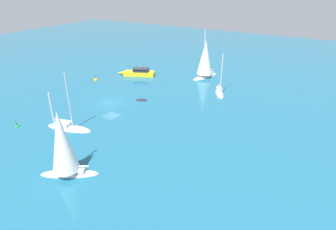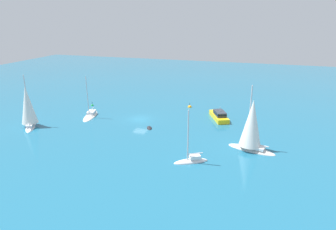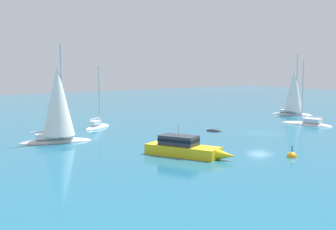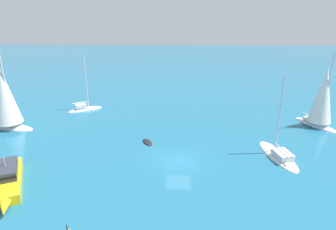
# 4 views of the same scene
# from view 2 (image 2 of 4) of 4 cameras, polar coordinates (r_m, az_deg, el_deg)

# --- Properties ---
(ground_plane) EXTENTS (160.00, 160.00, 0.00)m
(ground_plane) POSITION_cam_2_polar(r_m,az_deg,el_deg) (57.65, -5.49, -0.81)
(ground_plane) COLOR #1E607F
(ketch) EXTENTS (4.61, 6.04, 9.79)m
(ketch) POSITION_cam_2_polar(r_m,az_deg,el_deg) (58.26, -25.53, 1.28)
(ketch) COLOR white
(ketch) RESTS_ON ground
(sailboat) EXTENTS (4.84, 3.54, 8.04)m
(sailboat) POSITION_cam_2_polar(r_m,az_deg,el_deg) (41.18, 4.52, -8.78)
(sailboat) COLOR white
(sailboat) RESTS_ON ground
(rib) EXTENTS (1.67, 2.13, 0.49)m
(rib) POSITION_cam_2_polar(r_m,az_deg,el_deg) (52.94, -3.64, -2.58)
(rib) COLOR black
(rib) RESTS_ON ground
(cabin_cruiser) EXTENTS (4.77, 8.01, 2.64)m
(cabin_cruiser) POSITION_cam_2_polar(r_m,az_deg,el_deg) (58.32, 9.83, -0.04)
(cabin_cruiser) COLOR yellow
(cabin_cruiser) RESTS_ON ground
(ketch_1) EXTENTS (7.47, 4.03, 10.29)m
(ketch_1) POSITION_cam_2_polar(r_m,az_deg,el_deg) (45.03, 15.93, -2.26)
(ketch_1) COLOR silver
(ketch_1) RESTS_ON ground
(sailboat_1) EXTENTS (3.60, 7.14, 8.69)m
(sailboat_1) POSITION_cam_2_polar(r_m,az_deg,el_deg) (61.11, -14.80, -0.08)
(sailboat_1) COLOR silver
(sailboat_1) RESTS_ON ground
(channel_buoy) EXTENTS (0.57, 0.57, 1.18)m
(channel_buoy) POSITION_cam_2_polar(r_m,az_deg,el_deg) (68.25, -14.48, 1.80)
(channel_buoy) COLOR green
(channel_buoy) RESTS_ON ground
(mooring_buoy) EXTENTS (0.87, 0.87, 1.37)m
(mooring_buoy) POSITION_cam_2_polar(r_m,az_deg,el_deg) (65.09, 4.23, 1.53)
(mooring_buoy) COLOR orange
(mooring_buoy) RESTS_ON ground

